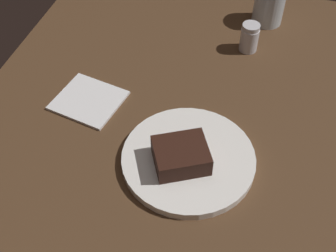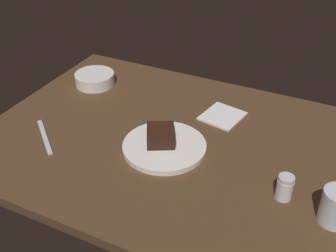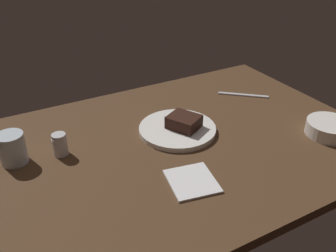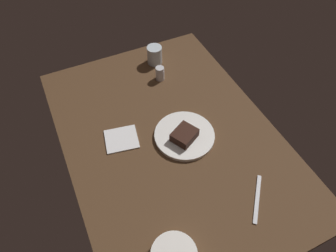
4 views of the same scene
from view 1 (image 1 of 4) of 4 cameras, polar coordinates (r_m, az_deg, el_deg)
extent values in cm
cube|color=#4C331E|center=(86.57, -0.33, -3.13)|extent=(120.00, 84.00, 3.00)
cylinder|color=white|center=(82.41, 2.63, -4.24)|extent=(24.73, 24.73, 1.66)
cube|color=black|center=(79.26, 1.67, -3.80)|extent=(11.56, 12.17, 4.01)
cylinder|color=silver|center=(106.34, 10.35, 10.86)|extent=(4.24, 4.24, 5.64)
cylinder|color=silver|center=(104.34, 10.61, 12.35)|extent=(4.03, 4.03, 1.20)
cylinder|color=silver|center=(115.53, 12.81, 14.80)|extent=(7.47, 7.47, 9.02)
cube|color=white|center=(94.65, -10.14, 3.25)|extent=(14.21, 15.12, 0.60)
camera|label=2|loc=(1.20, 68.41, 27.45)|focal=44.12mm
camera|label=3|loc=(1.40, -37.35, 39.52)|focal=39.28mm
camera|label=4|loc=(0.61, -118.11, 20.74)|focal=32.54mm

